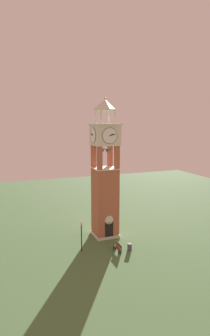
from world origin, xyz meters
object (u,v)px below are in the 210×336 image
at_px(park_bench, 118,247).
at_px(trash_bin, 130,247).
at_px(clock_tower, 105,180).
at_px(lamp_post, 81,231).

distance_m(park_bench, trash_bin, 1.41).
bearing_deg(clock_tower, lamp_post, -140.87).
bearing_deg(trash_bin, lamp_post, 162.05).
distance_m(clock_tower, trash_bin, 8.73).
xyz_separation_m(clock_tower, lamp_post, (-4.21, -3.42, -4.90)).
xyz_separation_m(lamp_post, trash_bin, (5.28, -1.71, -2.07)).
height_order(lamp_post, trash_bin, lamp_post).
height_order(park_bench, lamp_post, lamp_post).
relative_size(clock_tower, lamp_post, 5.02).
bearing_deg(clock_tower, trash_bin, -78.22).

